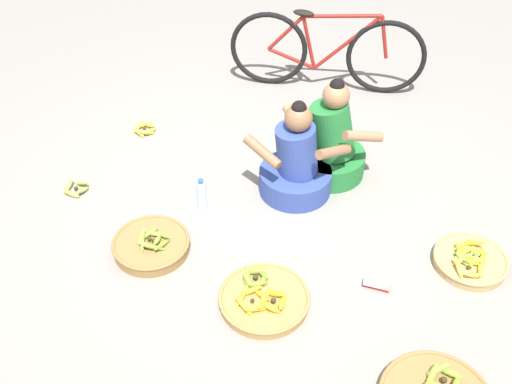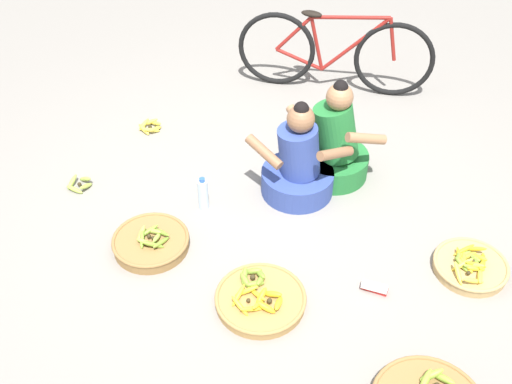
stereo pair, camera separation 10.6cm
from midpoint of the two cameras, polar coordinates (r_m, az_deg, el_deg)
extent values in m
plane|color=gray|center=(4.32, 1.67, -1.91)|extent=(10.00, 10.00, 0.00)
cylinder|color=#334793|center=(4.45, 4.51, 0.99)|extent=(0.52, 0.52, 0.18)
cylinder|color=#334793|center=(4.29, 4.70, 3.77)|extent=(0.39, 0.37, 0.39)
sphere|color=#8C6042|center=(4.13, 4.90, 6.73)|extent=(0.19, 0.19, 0.19)
sphere|color=black|center=(4.09, 4.95, 7.61)|extent=(0.10, 0.10, 0.10)
cylinder|color=#8C6042|center=(4.15, 1.48, 3.72)|extent=(0.31, 0.18, 0.16)
cylinder|color=#8C6042|center=(4.17, 8.06, 3.54)|extent=(0.21, 0.30, 0.16)
cylinder|color=#237233|center=(4.64, 7.75, 2.59)|extent=(0.52, 0.52, 0.18)
cylinder|color=#237233|center=(4.47, 8.09, 5.54)|extent=(0.37, 0.29, 0.46)
sphere|color=#9E704C|center=(4.31, 8.44, 8.66)|extent=(0.19, 0.19, 0.19)
sphere|color=black|center=(4.27, 8.54, 9.52)|extent=(0.10, 0.10, 0.10)
cylinder|color=#9E704C|center=(4.38, 4.76, 6.35)|extent=(0.27, 0.26, 0.16)
cylinder|color=#9E704C|center=(4.29, 10.83, 4.87)|extent=(0.28, 0.25, 0.16)
torus|color=black|center=(5.57, 2.46, 13.03)|extent=(0.68, 0.17, 0.68)
torus|color=black|center=(5.53, 13.17, 11.78)|extent=(0.68, 0.17, 0.68)
cylinder|color=maroon|center=(5.47, 9.68, 13.27)|extent=(0.55, 0.13, 0.55)
cylinder|color=maroon|center=(5.50, 6.19, 13.44)|extent=(0.15, 0.06, 0.49)
cylinder|color=maroon|center=(5.37, 9.31, 15.61)|extent=(0.65, 0.15, 0.08)
cylinder|color=maroon|center=(5.58, 4.56, 12.12)|extent=(0.42, 0.11, 0.18)
cylinder|color=maroon|center=(5.48, 4.05, 14.38)|extent=(0.31, 0.09, 0.35)
cylinder|color=maroon|center=(5.45, 13.05, 13.56)|extent=(0.12, 0.05, 0.38)
ellipsoid|color=black|center=(5.38, 5.74, 16.05)|extent=(0.18, 0.08, 0.05)
ellipsoid|color=#8CAD38|center=(3.50, 17.71, -16.05)|extent=(0.15, 0.08, 0.06)
ellipsoid|color=#8CAD38|center=(3.49, 16.78, -15.89)|extent=(0.14, 0.12, 0.09)
ellipsoid|color=#8CAD38|center=(3.47, 16.28, -16.33)|extent=(0.07, 0.15, 0.07)
cylinder|color=tan|center=(4.16, 19.85, -6.57)|extent=(0.45, 0.45, 0.06)
torus|color=tan|center=(4.14, 19.94, -6.28)|extent=(0.47, 0.47, 0.02)
ellipsoid|color=yellow|center=(4.12, 20.85, -6.31)|extent=(0.05, 0.13, 0.07)
ellipsoid|color=yellow|center=(4.16, 20.57, -5.67)|extent=(0.13, 0.09, 0.07)
ellipsoid|color=yellow|center=(4.15, 19.64, -5.59)|extent=(0.12, 0.11, 0.05)
ellipsoid|color=yellow|center=(4.11, 19.34, -5.98)|extent=(0.05, 0.13, 0.06)
ellipsoid|color=yellow|center=(4.09, 19.54, -6.37)|extent=(0.12, 0.11, 0.06)
ellipsoid|color=yellow|center=(4.09, 20.35, -6.65)|extent=(0.13, 0.08, 0.06)
sphere|color=#382D19|center=(4.12, 20.10, -6.06)|extent=(0.03, 0.03, 0.03)
ellipsoid|color=gold|center=(4.16, 20.93, -5.87)|extent=(0.04, 0.16, 0.06)
ellipsoid|color=gold|center=(4.19, 20.19, -4.96)|extent=(0.16, 0.04, 0.09)
ellipsoid|color=gold|center=(4.18, 19.35, -5.08)|extent=(0.13, 0.14, 0.06)
ellipsoid|color=gold|center=(4.12, 19.04, -5.77)|extent=(0.09, 0.16, 0.06)
ellipsoid|color=gold|center=(4.10, 20.35, -6.32)|extent=(0.15, 0.10, 0.09)
sphere|color=#382D19|center=(4.15, 19.97, -5.70)|extent=(0.03, 0.03, 0.03)
ellipsoid|color=olive|center=(4.12, 20.34, -6.13)|extent=(0.05, 0.12, 0.06)
ellipsoid|color=olive|center=(4.15, 20.07, -5.72)|extent=(0.12, 0.09, 0.06)
ellipsoid|color=olive|center=(4.14, 19.24, -5.55)|extent=(0.11, 0.10, 0.06)
ellipsoid|color=olive|center=(4.10, 18.92, -5.99)|extent=(0.05, 0.12, 0.06)
ellipsoid|color=olive|center=(4.08, 19.17, -6.33)|extent=(0.12, 0.09, 0.07)
ellipsoid|color=olive|center=(4.08, 19.92, -6.52)|extent=(0.12, 0.09, 0.07)
sphere|color=#382D19|center=(4.11, 19.64, -6.03)|extent=(0.03, 0.03, 0.03)
ellipsoid|color=yellow|center=(4.05, 20.69, -7.26)|extent=(0.04, 0.16, 0.06)
ellipsoid|color=yellow|center=(4.09, 20.04, -6.36)|extent=(0.15, 0.06, 0.09)
ellipsoid|color=yellow|center=(4.07, 19.24, -6.34)|extent=(0.14, 0.12, 0.09)
ellipsoid|color=yellow|center=(4.01, 18.89, -7.11)|extent=(0.10, 0.15, 0.09)
ellipsoid|color=yellow|center=(4.00, 20.15, -7.71)|extent=(0.15, 0.10, 0.08)
sphere|color=#382D19|center=(4.04, 19.74, -7.07)|extent=(0.03, 0.03, 0.03)
cylinder|color=olive|center=(4.10, -8.93, -4.71)|extent=(0.49, 0.49, 0.07)
torus|color=olive|center=(4.08, -8.99, -4.34)|extent=(0.51, 0.51, 0.02)
ellipsoid|color=olive|center=(4.01, -7.98, -4.63)|extent=(0.06, 0.16, 0.06)
ellipsoid|color=olive|center=(4.08, -8.01, -3.69)|extent=(0.16, 0.08, 0.06)
ellipsoid|color=olive|center=(4.09, -9.22, -3.64)|extent=(0.11, 0.15, 0.06)
ellipsoid|color=olive|center=(4.05, -9.74, -4.23)|extent=(0.10, 0.15, 0.07)
ellipsoid|color=olive|center=(3.99, -8.76, -4.82)|extent=(0.15, 0.10, 0.09)
sphere|color=#382D19|center=(4.05, -8.75, -4.22)|extent=(0.03, 0.03, 0.03)
ellipsoid|color=#9EB747|center=(4.04, -8.40, -4.19)|extent=(0.05, 0.13, 0.07)
ellipsoid|color=#9EB747|center=(4.09, -8.71, -3.61)|extent=(0.13, 0.04, 0.06)
ellipsoid|color=#9EB747|center=(4.08, -9.81, -3.83)|extent=(0.04, 0.12, 0.08)
ellipsoid|color=#9EB747|center=(4.03, -9.46, -4.61)|extent=(0.13, 0.04, 0.05)
sphere|color=#382D19|center=(4.06, -9.12, -4.07)|extent=(0.03, 0.03, 0.03)
cylinder|color=#A87F47|center=(3.75, 1.24, -9.98)|extent=(0.54, 0.54, 0.06)
torus|color=#A87F47|center=(3.73, 1.25, -9.71)|extent=(0.55, 0.55, 0.02)
ellipsoid|color=gold|center=(3.67, 2.93, -10.25)|extent=(0.05, 0.13, 0.06)
ellipsoid|color=gold|center=(3.71, 2.36, -9.41)|extent=(0.13, 0.04, 0.07)
ellipsoid|color=gold|center=(3.69, 1.32, -9.64)|extent=(0.06, 0.13, 0.09)
ellipsoid|color=gold|center=(3.64, 1.78, -10.62)|extent=(0.13, 0.04, 0.08)
sphere|color=#382D19|center=(3.67, 2.09, -10.02)|extent=(0.03, 0.03, 0.03)
ellipsoid|color=olive|center=(3.78, 1.25, -8.11)|extent=(0.04, 0.12, 0.06)
ellipsoid|color=olive|center=(3.80, 1.22, -7.60)|extent=(0.11, 0.11, 0.08)
ellipsoid|color=olive|center=(3.83, 0.52, -7.32)|extent=(0.13, 0.08, 0.06)
ellipsoid|color=olive|center=(3.79, -0.28, -7.75)|extent=(0.07, 0.13, 0.08)
ellipsoid|color=olive|center=(3.77, -0.18, -8.17)|extent=(0.12, 0.11, 0.07)
ellipsoid|color=olive|center=(3.76, 0.75, -8.49)|extent=(0.12, 0.11, 0.06)
sphere|color=#382D19|center=(3.79, 0.50, -7.88)|extent=(0.03, 0.03, 0.03)
ellipsoid|color=yellow|center=(3.65, 1.08, -10.29)|extent=(0.05, 0.15, 0.09)
ellipsoid|color=yellow|center=(3.70, 0.98, -9.48)|extent=(0.15, 0.11, 0.07)
ellipsoid|color=yellow|center=(3.72, -0.05, -9.13)|extent=(0.14, 0.10, 0.08)
ellipsoid|color=yellow|center=(3.70, -0.80, -9.53)|extent=(0.05, 0.15, 0.08)
ellipsoid|color=yellow|center=(3.64, -0.65, -10.49)|extent=(0.15, 0.09, 0.08)
ellipsoid|color=yellow|center=(3.64, 0.46, -10.74)|extent=(0.14, 0.12, 0.07)
sphere|color=#382D19|center=(3.68, 0.13, -9.99)|extent=(0.03, 0.03, 0.03)
ellipsoid|color=#9EB747|center=(4.64, -14.80, 0.52)|extent=(0.05, 0.14, 0.08)
ellipsoid|color=#9EB747|center=(4.70, -14.87, 1.16)|extent=(0.14, 0.06, 0.09)
ellipsoid|color=#9EB747|center=(4.71, -16.00, 0.89)|extent=(0.04, 0.14, 0.08)
ellipsoid|color=#9EB747|center=(4.65, -15.79, 0.22)|extent=(0.14, 0.04, 0.06)
sphere|color=#382D19|center=(4.68, -15.37, 0.69)|extent=(0.03, 0.03, 0.03)
ellipsoid|color=yellow|center=(5.13, -8.66, 5.79)|extent=(0.06, 0.14, 0.07)
ellipsoid|color=yellow|center=(5.19, -8.67, 6.28)|extent=(0.14, 0.08, 0.08)
ellipsoid|color=yellow|center=(5.21, -9.18, 6.39)|extent=(0.14, 0.10, 0.08)
ellipsoid|color=yellow|center=(5.20, -9.72, 6.16)|extent=(0.05, 0.14, 0.07)
ellipsoid|color=yellow|center=(5.13, -9.73, 5.71)|extent=(0.14, 0.09, 0.07)
ellipsoid|color=yellow|center=(5.11, -9.00, 5.66)|extent=(0.12, 0.12, 0.08)
sphere|color=#382D19|center=(5.16, -9.18, 5.97)|extent=(0.03, 0.03, 0.03)
cylinder|color=silver|center=(4.30, -4.20, -0.23)|extent=(0.07, 0.07, 0.24)
cylinder|color=#2D59B7|center=(4.21, -4.29, 1.11)|extent=(0.04, 0.04, 0.02)
cube|color=red|center=(3.90, 11.66, -8.73)|extent=(0.16, 0.06, 0.03)
cube|color=white|center=(3.87, 11.67, -8.57)|extent=(0.16, 0.06, 0.03)
camera|label=1|loc=(0.05, -89.23, 0.66)|focal=43.32mm
camera|label=2|loc=(0.05, 90.77, -0.66)|focal=43.32mm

